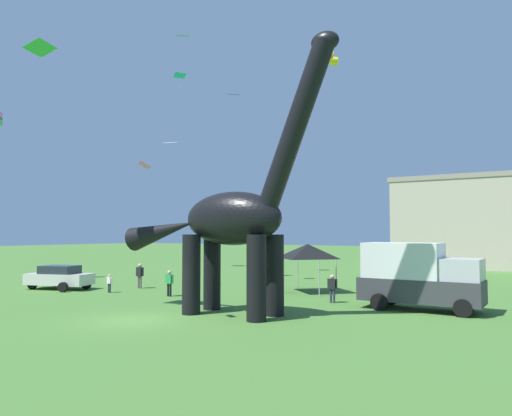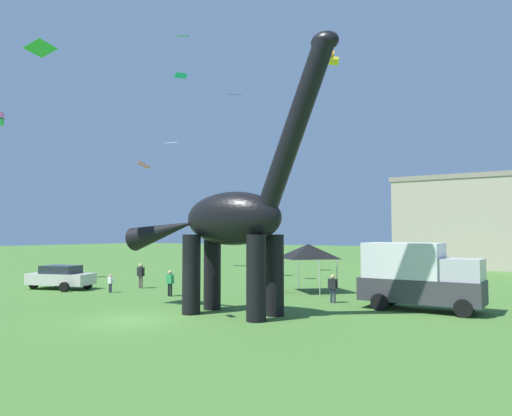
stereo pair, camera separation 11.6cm
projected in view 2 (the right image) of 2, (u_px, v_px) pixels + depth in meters
ground_plane at (135, 320)px, 20.06m from camera, size 240.00×240.00×0.00m
dinosaur_sculpture at (232, 218)px, 21.59m from camera, size 11.49×2.43×12.00m
parked_sedan_left at (61, 277)px, 31.21m from camera, size 4.53×2.90×1.55m
parked_box_truck at (418, 275)px, 22.70m from camera, size 5.67×2.39×3.20m
person_watching_child at (110, 281)px, 29.36m from camera, size 0.42×0.19×1.13m
person_vendor_side at (141, 273)px, 31.68m from camera, size 0.62×0.27×1.65m
person_strolling_adult at (333, 286)px, 25.02m from camera, size 0.55×0.24×1.48m
person_far_spectator at (170, 281)px, 27.66m from camera, size 0.56×0.25×1.50m
festival_canopy_tent at (308, 251)px, 29.61m from camera, size 3.15×3.15×3.00m
kite_far_right at (183, 36)px, 34.20m from camera, size 1.05×0.98×0.20m
kite_near_low at (235, 95)px, 43.48m from camera, size 1.46×1.47×0.25m
kite_mid_right at (172, 143)px, 50.48m from camera, size 1.71×1.46×0.27m
kite_high_left at (325, 59)px, 27.47m from camera, size 1.76×1.79×0.50m
kite_far_left at (323, 35)px, 32.16m from camera, size 0.69×0.54×0.13m
kite_trailing at (144, 165)px, 19.46m from camera, size 0.78×0.72×0.24m
kite_mid_center at (181, 76)px, 37.50m from camera, size 1.06×1.15×1.19m
kite_drifting at (41, 48)px, 22.10m from camera, size 1.24×1.50×0.37m
background_building_block at (500, 222)px, 49.46m from camera, size 20.73×8.29×9.72m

